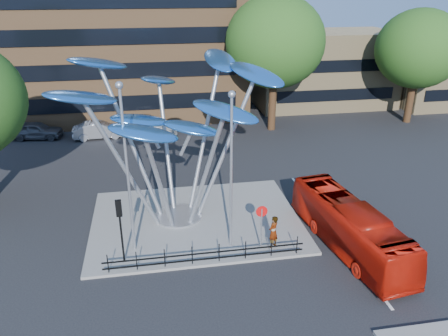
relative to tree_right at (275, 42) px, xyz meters
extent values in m
plane|color=black|center=(-8.00, -22.00, -8.04)|extent=(120.00, 120.00, 0.00)
cube|color=slate|center=(-9.00, -16.00, -7.96)|extent=(12.00, 9.00, 0.15)
cube|color=tan|center=(8.00, 8.00, -4.04)|extent=(15.00, 8.00, 8.00)
cube|color=tan|center=(22.00, 6.00, -4.54)|extent=(12.00, 8.00, 7.00)
cylinder|color=black|center=(0.00, 0.00, -5.18)|extent=(0.70, 0.70, 5.72)
ellipsoid|color=#224B15|center=(0.00, 0.00, 0.02)|extent=(8.80, 8.80, 8.10)
cylinder|color=black|center=(14.00, 0.00, -5.51)|extent=(0.70, 0.70, 5.06)
ellipsoid|color=#224B15|center=(14.00, 0.00, -0.91)|extent=(8.00, 8.00, 7.36)
cylinder|color=#9EA0A5|center=(-10.00, -15.50, -7.83)|extent=(2.80, 2.80, 0.12)
cylinder|color=#9EA0A5|center=(-11.20, -16.10, -3.99)|extent=(0.24, 0.24, 7.80)
ellipsoid|color=blue|center=(-14.40, -17.10, -0.09)|extent=(3.92, 2.95, 1.39)
cylinder|color=#9EA0A5|center=(-10.40, -16.50, -4.69)|extent=(0.24, 0.24, 6.40)
ellipsoid|color=blue|center=(-11.60, -18.70, -1.49)|extent=(3.47, 1.78, 1.31)
cylinder|color=#9EA0A5|center=(-9.40, -16.30, -4.39)|extent=(0.24, 0.24, 7.00)
ellipsoid|color=blue|center=(-7.60, -17.90, -0.89)|extent=(3.81, 3.11, 1.36)
cylinder|color=#9EA0A5|center=(-8.80, -15.50, -3.79)|extent=(0.24, 0.24, 8.20)
ellipsoid|color=blue|center=(-5.40, -15.10, 0.31)|extent=(3.52, 4.06, 1.44)
cylinder|color=#9EA0A5|center=(-9.20, -14.60, -3.59)|extent=(0.24, 0.24, 8.60)
ellipsoid|color=blue|center=(-7.00, -12.60, 0.71)|extent=(2.21, 3.79, 1.39)
cylinder|color=#9EA0A5|center=(-10.20, -14.50, -4.19)|extent=(0.24, 0.24, 7.40)
ellipsoid|color=blue|center=(-10.60, -11.90, -0.49)|extent=(3.02, 3.71, 1.34)
cylinder|color=#9EA0A5|center=(-11.00, -15.10, -3.49)|extent=(0.24, 0.24, 8.80)
ellipsoid|color=blue|center=(-13.80, -13.70, 0.91)|extent=(3.88, 3.60, 1.42)
ellipsoid|color=blue|center=(-11.80, -15.30, -1.89)|extent=(3.40, 1.96, 1.13)
ellipsoid|color=blue|center=(-9.10, -15.90, -2.29)|extent=(3.39, 2.16, 1.11)
cylinder|color=#9EA0A5|center=(-12.50, -18.50, -3.64)|extent=(0.14, 0.14, 8.50)
sphere|color=#9EA0A5|center=(-12.50, -18.50, 0.73)|extent=(0.36, 0.36, 0.36)
cylinder|color=#9EA0A5|center=(-7.50, -19.00, -3.89)|extent=(0.14, 0.14, 8.00)
sphere|color=#9EA0A5|center=(-7.50, -19.00, 0.23)|extent=(0.36, 0.36, 0.36)
cylinder|color=black|center=(-13.00, -19.50, -6.29)|extent=(0.10, 0.10, 3.20)
cube|color=black|center=(-13.00, -19.50, -4.89)|extent=(0.28, 0.18, 0.85)
sphere|color=#FF0C0C|center=(-13.00, -19.50, -4.61)|extent=(0.18, 0.18, 0.18)
cylinder|color=#9EA0A5|center=(-6.00, -19.50, -6.74)|extent=(0.08, 0.08, 2.30)
cylinder|color=red|center=(-6.00, -19.47, -5.74)|extent=(0.60, 0.04, 0.60)
cube|color=white|center=(-6.00, -19.45, -5.74)|extent=(0.42, 0.03, 0.10)
cylinder|color=black|center=(-13.70, -20.30, -7.39)|extent=(0.05, 0.05, 1.00)
cylinder|color=black|center=(-12.36, -20.30, -7.39)|extent=(0.05, 0.05, 1.00)
cylinder|color=black|center=(-11.01, -20.30, -7.39)|extent=(0.05, 0.05, 1.00)
cylinder|color=black|center=(-9.67, -20.30, -7.39)|extent=(0.05, 0.05, 1.00)
cylinder|color=black|center=(-8.33, -20.30, -7.39)|extent=(0.05, 0.05, 1.00)
cylinder|color=black|center=(-6.99, -20.30, -7.39)|extent=(0.05, 0.05, 1.00)
cylinder|color=black|center=(-5.64, -20.30, -7.39)|extent=(0.05, 0.05, 1.00)
cylinder|color=black|center=(-4.30, -20.30, -7.39)|extent=(0.05, 0.05, 1.00)
cube|color=black|center=(-9.00, -20.30, -7.34)|extent=(10.00, 0.06, 0.06)
cube|color=black|center=(-9.00, -20.30, -7.69)|extent=(10.00, 0.06, 0.06)
imported|color=#B41508|center=(-1.40, -19.99, -6.77)|extent=(3.34, 9.32, 2.54)
imported|color=gray|center=(-5.34, -19.50, -6.99)|extent=(0.78, 0.75, 1.80)
imported|color=#45474E|center=(-21.35, 1.00, -7.27)|extent=(4.72, 2.40, 1.54)
imported|color=#989A9F|center=(-15.82, 0.17, -7.27)|extent=(4.75, 1.99, 1.53)
imported|color=silver|center=(-11.32, 0.22, -7.32)|extent=(5.10, 2.50, 1.43)
camera|label=1|loc=(-11.19, -38.24, 5.03)|focal=35.00mm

